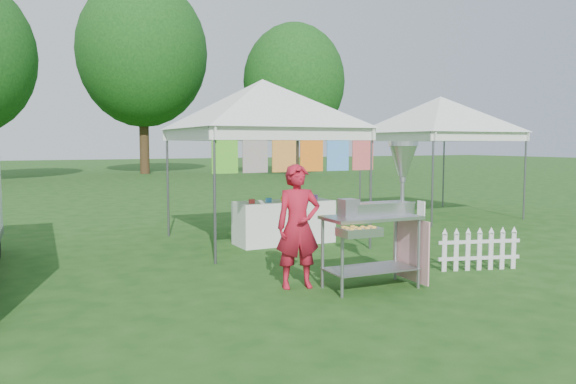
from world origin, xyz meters
TOP-DOWN VIEW (x-y plane):
  - ground at (0.00, 0.00)m, footprint 120.00×120.00m
  - canopy_main at (0.00, 3.49)m, footprint 4.24×4.24m
  - canopy_right at (5.50, 5.00)m, footprint 4.24×4.24m
  - tree_mid at (3.00, 28.00)m, footprint 7.60×7.60m
  - tree_right at (10.00, 22.00)m, footprint 5.60×5.60m
  - donut_cart at (0.08, -0.18)m, footprint 1.37×0.88m
  - vendor at (-0.93, 0.27)m, footprint 0.64×0.48m
  - picket_fence at (1.88, -0.02)m, footprint 1.21×0.38m
  - display_table at (0.30, 3.22)m, footprint 1.80×0.70m

SIDE VIEW (x-z plane):
  - ground at x=0.00m, z-range 0.00..0.00m
  - picket_fence at x=1.88m, z-range 0.01..0.57m
  - display_table at x=0.30m, z-range 0.00..0.78m
  - vendor at x=-0.93m, z-range 0.00..1.58m
  - donut_cart at x=0.08m, z-range 0.16..2.03m
  - canopy_main at x=0.00m, z-range 1.26..4.71m
  - canopy_right at x=5.50m, z-range 1.27..4.72m
  - tree_right at x=10.00m, z-range 0.97..9.39m
  - tree_mid at x=3.00m, z-range 1.38..12.90m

